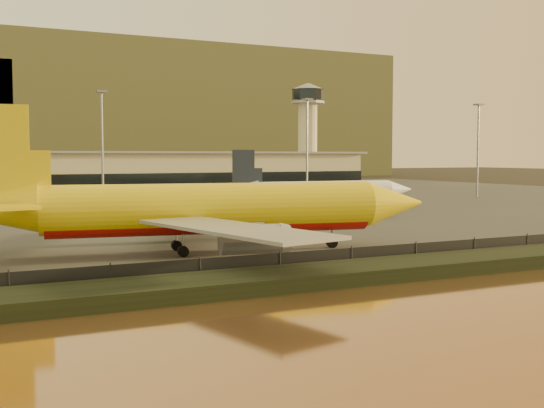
# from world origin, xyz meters

# --- Properties ---
(ground) EXTENTS (900.00, 900.00, 0.00)m
(ground) POSITION_xyz_m (0.00, 0.00, 0.00)
(ground) COLOR black
(ground) RESTS_ON ground
(embankment) EXTENTS (320.00, 7.00, 1.40)m
(embankment) POSITION_xyz_m (0.00, -17.00, 0.70)
(embankment) COLOR black
(embankment) RESTS_ON ground
(tarmac) EXTENTS (320.00, 220.00, 0.20)m
(tarmac) POSITION_xyz_m (0.00, 95.00, 0.10)
(tarmac) COLOR #2D2D2D
(tarmac) RESTS_ON ground
(perimeter_fence) EXTENTS (300.00, 0.05, 2.20)m
(perimeter_fence) POSITION_xyz_m (0.00, -13.00, 1.30)
(perimeter_fence) COLOR black
(perimeter_fence) RESTS_ON tarmac
(terminal_building) EXTENTS (202.00, 25.00, 12.60)m
(terminal_building) POSITION_xyz_m (-14.52, 125.55, 6.25)
(terminal_building) COLOR tan
(terminal_building) RESTS_ON tarmac
(control_tower) EXTENTS (11.20, 11.20, 35.50)m
(control_tower) POSITION_xyz_m (70.00, 131.00, 21.66)
(control_tower) COLOR tan
(control_tower) RESTS_ON tarmac
(apron_light_masts) EXTENTS (152.20, 12.20, 25.40)m
(apron_light_masts) POSITION_xyz_m (15.00, 75.00, 15.70)
(apron_light_masts) COLOR slate
(apron_light_masts) RESTS_ON tarmac
(dhl_cargo_jet) EXTENTS (56.22, 54.36, 16.83)m
(dhl_cargo_jet) POSITION_xyz_m (-14.78, 4.74, 5.23)
(dhl_cargo_jet) COLOR yellow
(dhl_cargo_jet) RESTS_ON tarmac
(white_narrowbody_jet) EXTENTS (43.62, 42.39, 12.52)m
(white_narrowbody_jet) POSITION_xyz_m (29.32, 52.80, 3.94)
(white_narrowbody_jet) COLOR white
(white_narrowbody_jet) RESTS_ON tarmac
(gse_vehicle_yellow) EXTENTS (4.11, 2.83, 1.69)m
(gse_vehicle_yellow) POSITION_xyz_m (21.08, 24.44, 1.05)
(gse_vehicle_yellow) COLOR yellow
(gse_vehicle_yellow) RESTS_ON tarmac
(gse_vehicle_white) EXTENTS (4.67, 2.96, 1.95)m
(gse_vehicle_white) POSITION_xyz_m (-8.45, 28.24, 1.17)
(gse_vehicle_white) COLOR white
(gse_vehicle_white) RESTS_ON tarmac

